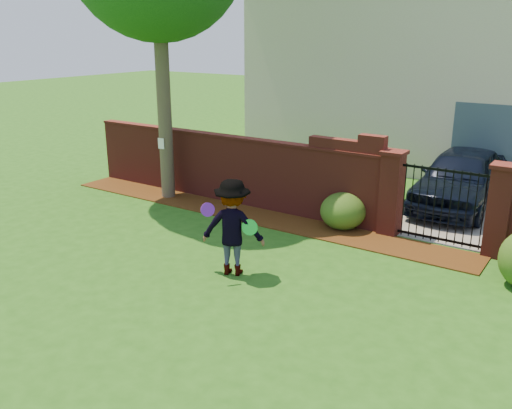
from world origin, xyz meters
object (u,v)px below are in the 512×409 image
Objects in this scene: man at (232,228)px; frisbee_green at (250,227)px; frisbee_purple at (208,210)px; car at (458,180)px.

man reaches higher than frisbee_green.
frisbee_purple reaches higher than frisbee_green.
man is at bearing -110.99° from car.
man is at bearing -176.17° from frisbee_green.
man is 0.38m from frisbee_green.
man reaches higher than car.
car reaches higher than frisbee_green.
frisbee_purple is at bearing 39.89° from man.
car reaches higher than frisbee_purple.
frisbee_green is at bearing 161.46° from man.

